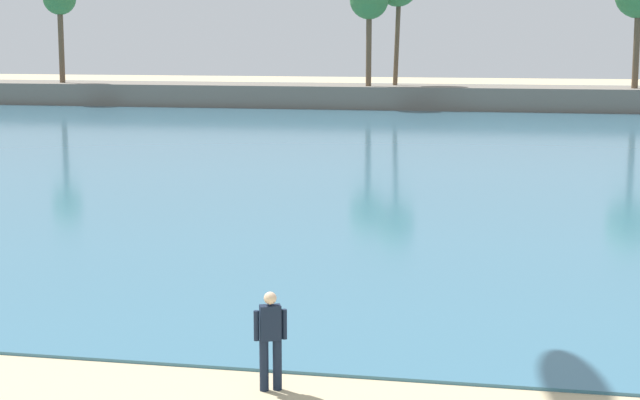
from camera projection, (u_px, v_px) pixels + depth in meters
name	position (u px, v px, depth m)	size (l,w,h in m)	color
sea	(453.00, 122.00, 68.41)	(220.00, 104.11, 0.06)	#386B84
palm_headland	(483.00, 81.00, 79.44)	(98.27, 6.11, 12.19)	slate
person_at_waterline	(270.00, 338.00, 16.91)	(0.51, 0.32, 1.67)	#141E33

